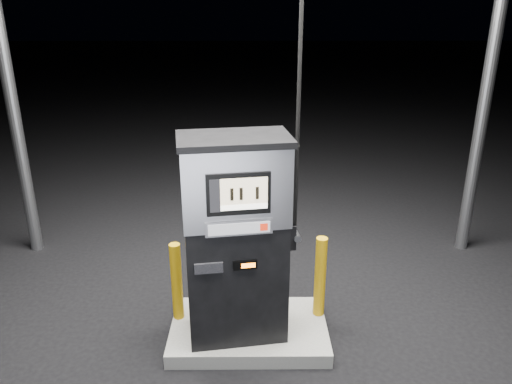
{
  "coord_description": "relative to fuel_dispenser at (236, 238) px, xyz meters",
  "views": [
    {
      "loc": [
        0.04,
        -4.3,
        3.28
      ],
      "look_at": [
        0.07,
        0.0,
        1.62
      ],
      "focal_mm": 35.0,
      "sensor_mm": 36.0,
      "label": 1
    }
  ],
  "objects": [
    {
      "name": "ground",
      "position": [
        0.12,
        0.1,
        -1.19
      ],
      "size": [
        80.0,
        80.0,
        0.0
      ],
      "primitive_type": "plane",
      "color": "black",
      "rests_on": "ground"
    },
    {
      "name": "pump_island",
      "position": [
        0.12,
        0.1,
        -1.12
      ],
      "size": [
        1.6,
        1.0,
        0.15
      ],
      "primitive_type": "cube",
      "color": "slate",
      "rests_on": "ground"
    },
    {
      "name": "fuel_dispenser",
      "position": [
        0.0,
        0.0,
        0.0
      ],
      "size": [
        1.16,
        0.74,
        4.2
      ],
      "rotation": [
        0.0,
        0.0,
        0.15
      ],
      "color": "black",
      "rests_on": "pump_island"
    },
    {
      "name": "bollard_left",
      "position": [
        -0.62,
        0.24,
        -0.61
      ],
      "size": [
        0.13,
        0.13,
        0.85
      ],
      "primitive_type": "cylinder",
      "rotation": [
        0.0,
        0.0,
        -0.18
      ],
      "color": "#D1990B",
      "rests_on": "pump_island"
    },
    {
      "name": "bollard_right",
      "position": [
        0.86,
        0.29,
        -0.59
      ],
      "size": [
        0.12,
        0.12,
        0.89
      ],
      "primitive_type": "cylinder",
      "rotation": [
        0.0,
        0.0,
        0.04
      ],
      "color": "#D1990B",
      "rests_on": "pump_island"
    }
  ]
}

